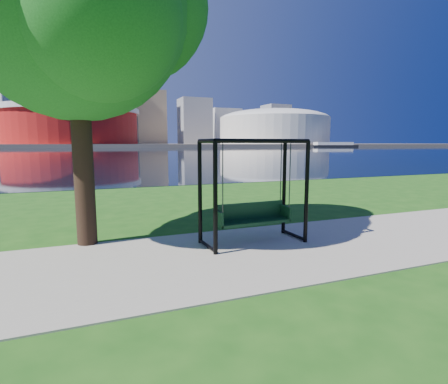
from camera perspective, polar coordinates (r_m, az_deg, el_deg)
ground at (r=8.10m, az=1.33°, el=-9.10°), size 900.00×900.00×0.00m
path at (r=7.66m, az=2.82°, el=-10.00°), size 120.00×4.00×0.03m
river at (r=109.19m, az=-20.17°, el=6.21°), size 900.00×180.00×0.02m
far_bank at (r=313.14m, az=-21.26°, el=7.15°), size 900.00×228.00×2.00m
stadium at (r=242.52m, az=-23.65°, el=10.08°), size 83.00×83.00×32.00m
arena at (r=279.03m, az=8.18°, el=10.63°), size 84.00×84.00×26.56m
skyline at (r=328.24m, az=-22.36°, el=13.21°), size 392.00×66.00×96.50m
swing at (r=8.23m, az=4.74°, el=-0.30°), size 2.45×1.13×2.47m
barge at (r=246.59m, az=17.41°, el=7.36°), size 33.26×13.96×3.23m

